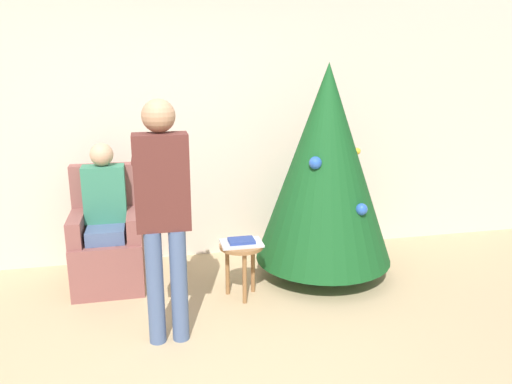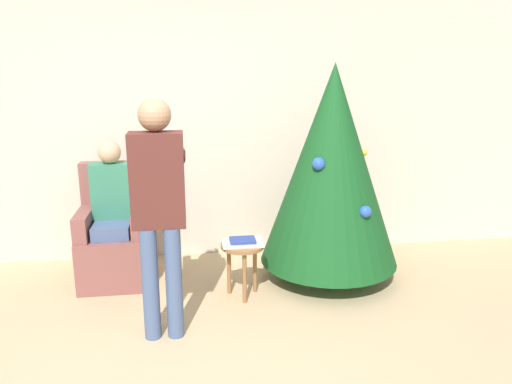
{
  "view_description": "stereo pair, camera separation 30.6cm",
  "coord_description": "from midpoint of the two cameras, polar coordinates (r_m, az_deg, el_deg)",
  "views": [
    {
      "loc": [
        -0.4,
        -2.7,
        1.97
      ],
      "look_at": [
        0.42,
        1.03,
        0.96
      ],
      "focal_mm": 35.0,
      "sensor_mm": 36.0,
      "label": 1
    },
    {
      "loc": [
        -0.1,
        -2.75,
        1.97
      ],
      "look_at": [
        0.42,
        1.03,
        0.96
      ],
      "focal_mm": 35.0,
      "sensor_mm": 36.0,
      "label": 2
    }
  ],
  "objects": [
    {
      "name": "armchair",
      "position": [
        4.71,
        -14.01,
        -5.38
      ],
      "size": [
        0.6,
        0.64,
        1.06
      ],
      "color": "brown",
      "rests_on": "ground_plane"
    },
    {
      "name": "christmas_tree",
      "position": [
        4.51,
        10.55,
        2.95
      ],
      "size": [
        1.25,
        1.25,
        1.95
      ],
      "color": "brown",
      "rests_on": "ground_plane"
    },
    {
      "name": "wall_back",
      "position": [
        5.0,
        -4.94,
        7.68
      ],
      "size": [
        8.0,
        0.06,
        2.7
      ],
      "color": "beige",
      "rests_on": "ground_plane"
    },
    {
      "name": "person_seated",
      "position": [
        4.58,
        -14.3,
        -1.59
      ],
      "size": [
        0.36,
        0.46,
        1.28
      ],
      "color": "#475B84",
      "rests_on": "ground_plane"
    },
    {
      "name": "person_standing",
      "position": [
        3.5,
        -8.65,
        -0.91
      ],
      "size": [
        0.39,
        0.57,
        1.72
      ],
      "color": "#475B84",
      "rests_on": "ground_plane"
    },
    {
      "name": "side_stool",
      "position": [
        4.24,
        0.55,
        -7.05
      ],
      "size": [
        0.37,
        0.37,
        0.47
      ],
      "color": "olive",
      "rests_on": "ground_plane"
    },
    {
      "name": "laptop",
      "position": [
        4.2,
        0.55,
        -5.84
      ],
      "size": [
        0.35,
        0.24,
        0.02
      ],
      "color": "silver",
      "rests_on": "side_stool"
    },
    {
      "name": "ground_plane",
      "position": [
        3.37,
        -2.25,
        -20.92
      ],
      "size": [
        14.0,
        14.0,
        0.0
      ],
      "primitive_type": "plane",
      "color": "tan"
    },
    {
      "name": "book",
      "position": [
        4.19,
        0.55,
        -5.56
      ],
      "size": [
        0.21,
        0.16,
        0.02
      ],
      "color": "navy",
      "rests_on": "laptop"
    }
  ]
}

